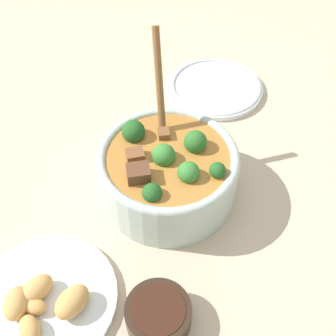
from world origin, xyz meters
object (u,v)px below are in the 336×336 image
(stew_bowl, at_px, (168,170))
(empty_plate, at_px, (215,87))
(food_plate, at_px, (45,300))
(condiment_bowl, at_px, (158,314))

(stew_bowl, bearing_deg, empty_plate, -57.53)
(food_plate, bearing_deg, condiment_bowl, -135.58)
(condiment_bowl, bearing_deg, empty_plate, -50.13)
(empty_plate, bearing_deg, stew_bowl, 122.47)
(stew_bowl, distance_m, empty_plate, 0.30)
(condiment_bowl, xyz_separation_m, empty_plate, (0.33, -0.40, -0.01))
(empty_plate, bearing_deg, condiment_bowl, 129.87)
(food_plate, bearing_deg, empty_plate, -67.14)
(stew_bowl, bearing_deg, food_plate, 102.22)
(empty_plate, xyz_separation_m, food_plate, (-0.22, 0.52, 0.00))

